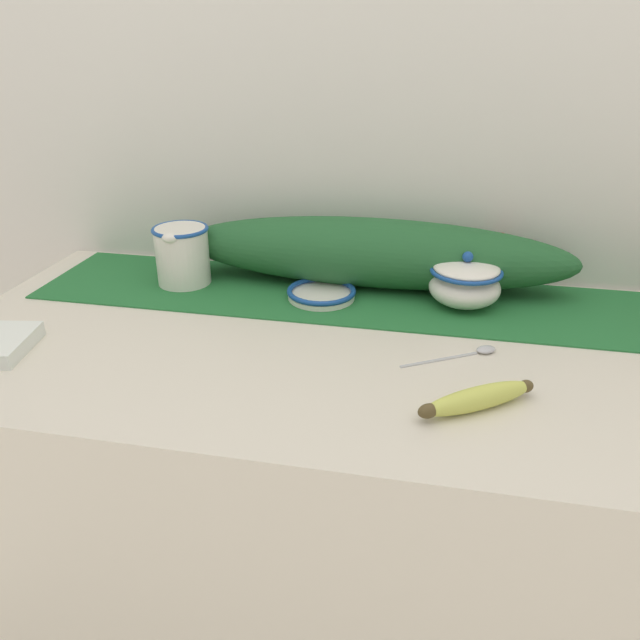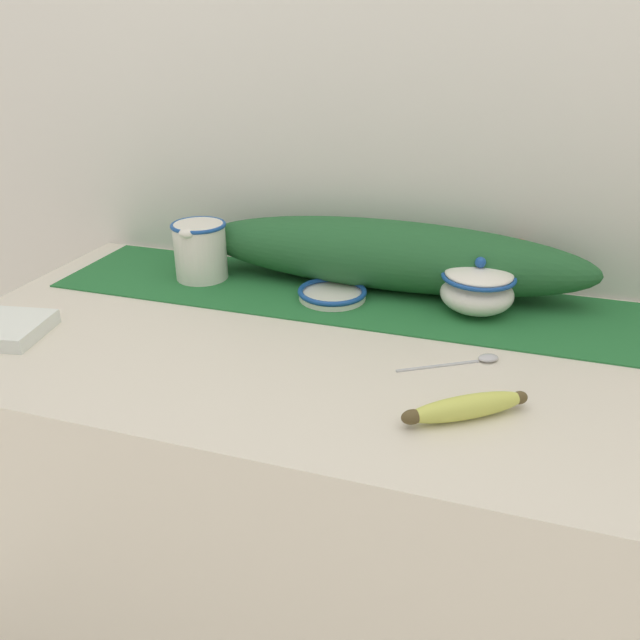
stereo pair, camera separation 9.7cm
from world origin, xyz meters
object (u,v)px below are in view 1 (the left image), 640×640
Objects in this scene: spoon at (478,351)px; sugar_bowl at (465,282)px; small_dish at (321,293)px; banana at (478,398)px; cream_pitcher at (183,253)px.

sugar_bowl is at bearing 65.99° from spoon.
banana reaches higher than small_dish.
sugar_bowl is at bearing 93.04° from banana.
small_dish is 0.44m from banana.
sugar_bowl is at bearing 5.00° from small_dish.
banana is at bearing -48.96° from small_dish.
cream_pitcher is at bearing 175.12° from small_dish.
sugar_bowl is at bearing -0.14° from cream_pitcher.
spoon is (0.29, -0.17, -0.01)m from small_dish.
cream_pitcher reaches higher than spoon.
small_dish is (-0.27, -0.02, -0.04)m from sugar_bowl.
sugar_bowl reaches higher than spoon.
spoon is (0.02, -0.19, -0.04)m from sugar_bowl.
small_dish is at bearing 119.39° from spoon.
small_dish is 0.34m from spoon.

